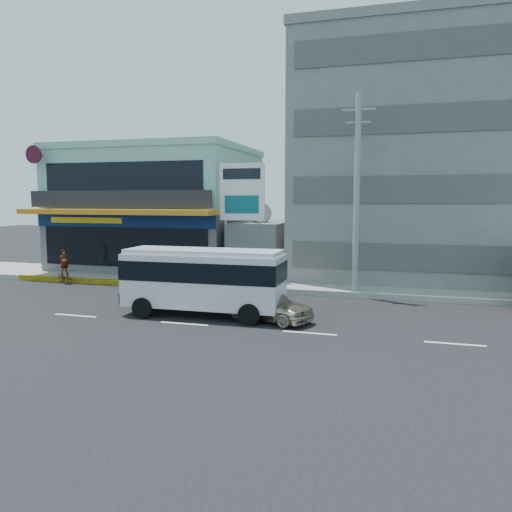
{
  "coord_description": "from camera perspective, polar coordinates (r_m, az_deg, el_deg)",
  "views": [
    {
      "loc": [
        8.04,
        -17.74,
        4.93
      ],
      "look_at": [
        1.53,
        4.96,
        2.2
      ],
      "focal_mm": 35.0,
      "sensor_mm": 36.0,
      "label": 1
    }
  ],
  "objects": [
    {
      "name": "shop_building",
      "position": [
        35.52,
        -10.89,
        4.97
      ],
      "size": [
        12.4,
        11.7,
        8.0
      ],
      "color": "#4E4D53",
      "rests_on": "ground"
    },
    {
      "name": "satellite_dish",
      "position": [
        29.87,
        0.37,
        4.0
      ],
      "size": [
        1.5,
        1.5,
        0.15
      ],
      "primitive_type": "cylinder",
      "color": "slate",
      "rests_on": "gap_structure"
    },
    {
      "name": "motorcycle_rider",
      "position": [
        31.11,
        -21.02,
        -1.74
      ],
      "size": [
        1.64,
        1.12,
        1.99
      ],
      "color": "#560C18",
      "rests_on": "ground"
    },
    {
      "name": "sedan",
      "position": [
        20.34,
        1.3,
        -5.52
      ],
      "size": [
        4.19,
        2.89,
        1.33
      ],
      "primitive_type": "imported",
      "rotation": [
        0.0,
        0.0,
        1.19
      ],
      "color": "beige",
      "rests_on": "ground"
    },
    {
      "name": "ground",
      "position": [
        20.09,
        -8.2,
        -7.68
      ],
      "size": [
        120.0,
        120.0,
        0.0
      ],
      "primitive_type": "plane",
      "color": "black",
      "rests_on": "ground"
    },
    {
      "name": "billboard",
      "position": [
        28.26,
        -1.6,
        6.59
      ],
      "size": [
        2.6,
        0.18,
        6.9
      ],
      "color": "gray",
      "rests_on": "ground"
    },
    {
      "name": "gap_structure",
      "position": [
        30.97,
        0.87,
        0.7
      ],
      "size": [
        3.0,
        6.0,
        3.5
      ],
      "primitive_type": "cube",
      "color": "#4E4D53",
      "rests_on": "ground"
    },
    {
      "name": "concrete_building",
      "position": [
        32.86,
        19.69,
        9.83
      ],
      "size": [
        16.0,
        12.0,
        14.0
      ],
      "primitive_type": "cube",
      "color": "gray",
      "rests_on": "ground"
    },
    {
      "name": "utility_pole_near",
      "position": [
        25.22,
        11.45,
        6.97
      ],
      "size": [
        1.6,
        0.3,
        10.0
      ],
      "color": "#999993",
      "rests_on": "ground"
    },
    {
      "name": "minibus",
      "position": [
        21.02,
        -6.04,
        -2.33
      ],
      "size": [
        6.77,
        2.43,
        2.82
      ],
      "color": "silver",
      "rests_on": "ground"
    },
    {
      "name": "sidewalk",
      "position": [
        27.82,
        9.5,
        -3.39
      ],
      "size": [
        70.0,
        5.0,
        0.3
      ],
      "primitive_type": "cube",
      "color": "gray",
      "rests_on": "ground"
    }
  ]
}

